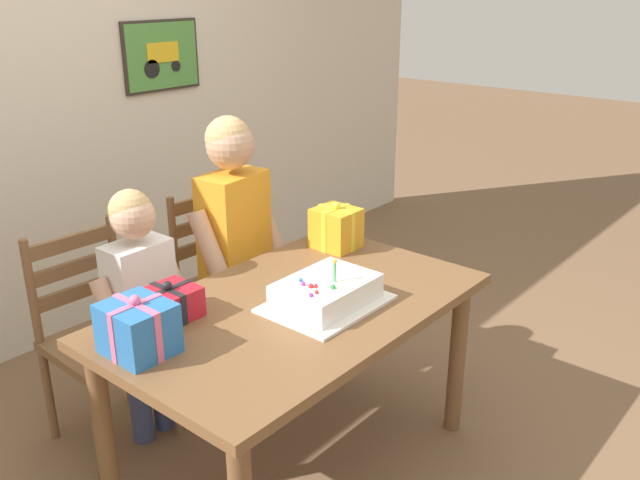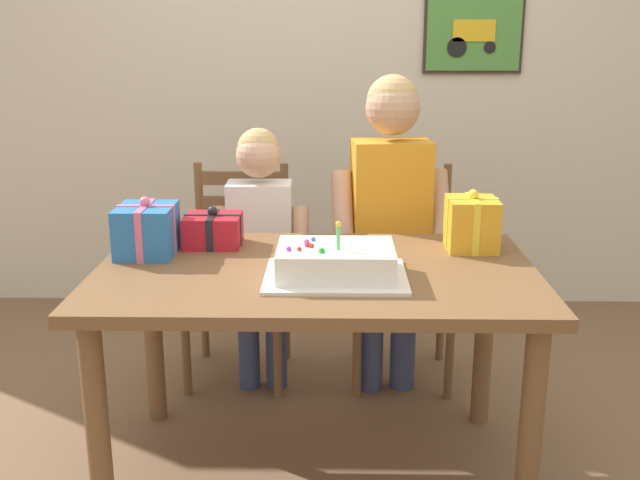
{
  "view_description": "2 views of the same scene",
  "coord_description": "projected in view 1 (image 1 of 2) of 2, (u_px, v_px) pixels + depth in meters",
  "views": [
    {
      "loc": [
        -1.68,
        -1.53,
        1.87
      ],
      "look_at": [
        0.12,
        -0.02,
        0.96
      ],
      "focal_mm": 38.23,
      "sensor_mm": 36.0,
      "label": 1
    },
    {
      "loc": [
        0.06,
        -2.31,
        1.48
      ],
      "look_at": [
        0.01,
        0.01,
        0.83
      ],
      "focal_mm": 42.19,
      "sensor_mm": 36.0,
      "label": 2
    }
  ],
  "objects": [
    {
      "name": "gift_box_red_large",
      "position": [
        336.0,
        228.0,
        3.02
      ],
      "size": [
        0.18,
        0.19,
        0.22
      ],
      "color": "gold",
      "rests_on": "dining_table"
    },
    {
      "name": "ground_plane",
      "position": [
        298.0,
        465.0,
        2.79
      ],
      "size": [
        20.0,
        20.0,
        0.0
      ],
      "primitive_type": "plane",
      "color": "brown"
    },
    {
      "name": "gift_box_corner_small",
      "position": [
        138.0,
        328.0,
        2.17
      ],
      "size": [
        0.2,
        0.22,
        0.21
      ],
      "color": "#286BB7",
      "rests_on": "dining_table"
    },
    {
      "name": "dining_table",
      "position": [
        296.0,
        327.0,
        2.56
      ],
      "size": [
        1.43,
        0.87,
        0.74
      ],
      "color": "brown",
      "rests_on": "ground"
    },
    {
      "name": "chair_right",
      "position": [
        227.0,
        282.0,
        3.34
      ],
      "size": [
        0.44,
        0.44,
        0.92
      ],
      "color": "brown",
      "rests_on": "ground"
    },
    {
      "name": "chair_left",
      "position": [
        101.0,
        337.0,
        2.83
      ],
      "size": [
        0.43,
        0.43,
        0.92
      ],
      "color": "brown",
      "rests_on": "ground"
    },
    {
      "name": "gift_box_beside_cake",
      "position": [
        169.0,
        304.0,
        2.4
      ],
      "size": [
        0.2,
        0.17,
        0.15
      ],
      "color": "red",
      "rests_on": "dining_table"
    },
    {
      "name": "back_wall",
      "position": [
        32.0,
        100.0,
        3.37
      ],
      "size": [
        6.4,
        0.11,
        2.6
      ],
      "color": "beige",
      "rests_on": "ground"
    },
    {
      "name": "child_younger",
      "position": [
        141.0,
        293.0,
        2.75
      ],
      "size": [
        0.4,
        0.23,
        1.11
      ],
      "color": "#38426B",
      "rests_on": "ground"
    },
    {
      "name": "child_older",
      "position": [
        234.0,
        229.0,
        3.08
      ],
      "size": [
        0.49,
        0.29,
        1.32
      ],
      "color": "#38426B",
      "rests_on": "ground"
    },
    {
      "name": "birthday_cake",
      "position": [
        326.0,
        293.0,
        2.49
      ],
      "size": [
        0.44,
        0.34,
        0.19
      ],
      "color": "white",
      "rests_on": "dining_table"
    }
  ]
}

